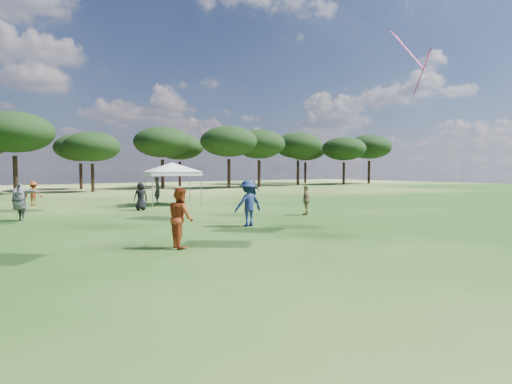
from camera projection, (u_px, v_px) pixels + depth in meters
tent_right at (172, 164)px, 27.95m from camera, size 6.32×6.32×3.07m
festival_crowd at (8, 205)px, 17.79m from camera, size 28.61×19.82×1.90m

